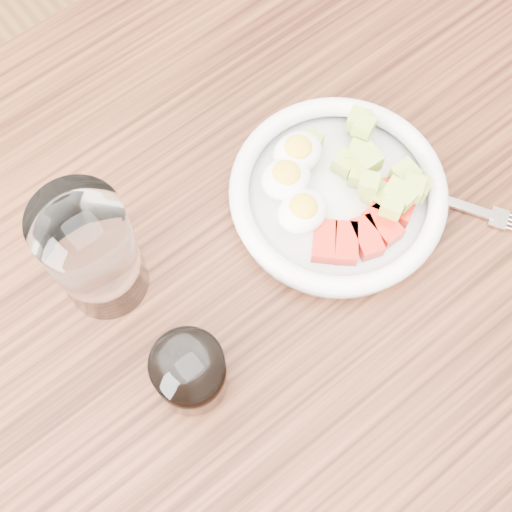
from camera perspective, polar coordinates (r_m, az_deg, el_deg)
The scene contains 6 objects.
ground at distance 1.54m, azimuth 0.53°, elevation -11.02°, with size 4.00×4.00×0.00m, color brown.
dining_table at distance 0.89m, azimuth 0.90°, elevation -3.17°, with size 1.50×0.90×0.77m.
bowl at distance 0.82m, azimuth 6.51°, elevation 5.06°, with size 0.25×0.25×0.06m.
fork at distance 0.85m, azimuth 13.24°, elevation 4.91°, with size 0.13×0.20×0.01m.
water_glass at distance 0.74m, azimuth -12.93°, elevation 0.23°, with size 0.09×0.09×0.16m, color white.
coffee_glass at distance 0.73m, azimuth -5.29°, elevation -9.31°, with size 0.07×0.07×0.08m.
Camera 1 is at (-0.19, -0.21, 1.52)m, focal length 50.00 mm.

